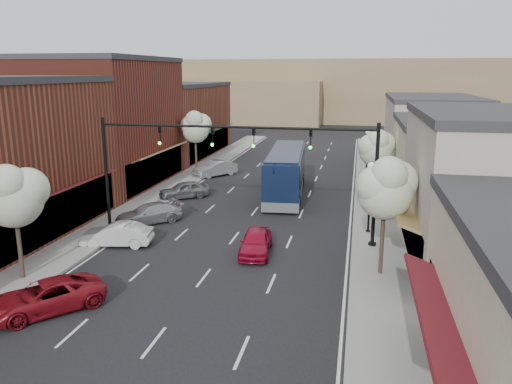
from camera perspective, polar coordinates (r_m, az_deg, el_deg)
The scene contains 27 objects.
ground at distance 22.69m, azimuth -7.55°, elevation -11.66°, with size 160.00×160.00×0.00m, color black.
sidewalk_left at distance 41.94m, azimuth -10.16°, elevation 0.18°, with size 2.80×73.00×0.15m, color gray.
sidewalk_right at distance 39.04m, azimuth 13.41°, elevation -0.98°, with size 2.80×73.00×0.15m, color gray.
curb_left at distance 41.44m, azimuth -8.36°, elevation 0.09°, with size 0.25×73.00×0.17m, color gray.
curb_right at distance 39.01m, azimuth 11.36°, elevation -0.88°, with size 0.25×73.00×0.17m, color gray.
bldg_left_midfar at distance 44.89m, azimuth -16.74°, elevation 7.59°, with size 10.14×14.10×10.90m.
bldg_left_far at distance 59.50m, azimuth -9.33°, elevation 8.10°, with size 10.14×18.10×8.40m.
bldg_right_midnear at distance 26.82m, azimuth 25.93°, elevation -0.13°, with size 9.14×12.10×7.90m.
bldg_right_midfar at distance 38.47m, azimuth 21.60°, elevation 2.93°, with size 9.14×12.10×6.40m.
bldg_right_far at distance 52.11m, azimuth 19.15°, elevation 6.23°, with size 9.14×16.10×7.40m.
hill_far at distance 109.61m, azimuth 8.20°, elevation 11.52°, with size 120.00×30.00×12.00m, color #7A6647.
hill_near at distance 102.60m, azimuth -6.60°, elevation 10.32°, with size 50.00×20.00×8.00m, color #7A6647.
signal_mast_right at distance 27.81m, azimuth 8.71°, elevation 3.04°, with size 8.22×0.46×7.00m.
signal_mast_left at distance 30.50m, azimuth -12.92°, elevation 3.78°, with size 8.22×0.46×7.00m.
tree_right_near at distance 23.88m, azimuth 14.68°, elevation 0.60°, with size 2.85×2.65×5.95m.
tree_right_far at distance 39.70m, azimuth 13.59°, elevation 5.02°, with size 2.85×2.65×5.43m.
tree_left_near at distance 25.15m, azimuth -25.97°, elevation -0.23°, with size 2.85×2.65×5.69m.
tree_left_far at distance 48.03m, azimuth -6.93°, elevation 7.45°, with size 2.85×2.65×6.13m.
lamp_post_near at distance 30.56m, azimuth 12.94°, elevation 0.70°, with size 0.44×0.44×4.44m.
lamp_post_far at distance 47.79m, azimuth 12.61°, elevation 5.27°, with size 0.44×0.44×4.44m.
coach_bus at distance 39.73m, azimuth 3.45°, elevation 2.33°, with size 3.55×12.12×3.66m.
red_hatchback at distance 27.10m, azimuth -0.01°, elevation -5.73°, with size 1.59×3.94×1.34m, color maroon.
parked_car_a at distance 22.61m, azimuth -22.88°, elevation -10.97°, with size 2.14×4.64×1.29m, color maroon.
parked_car_b at distance 29.41m, azimuth -15.64°, elevation -4.71°, with size 1.39×4.00×1.32m, color silver.
parked_car_c at distance 33.29m, azimuth -12.13°, elevation -2.42°, with size 1.79×4.40×1.28m, color #9D9CA2.
parked_car_d at distance 39.34m, azimuth -8.21°, elevation 0.25°, with size 1.58×3.92×1.33m, color slate.
parked_car_e at distance 47.39m, azimuth -4.68°, elevation 2.67°, with size 1.52×4.35×1.43m, color #A8A8AD.
Camera 1 is at (6.98, -19.33, 9.62)m, focal length 35.00 mm.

